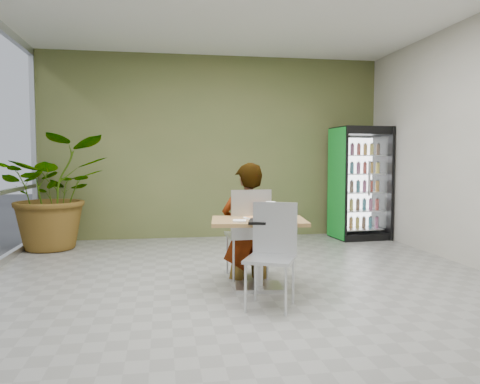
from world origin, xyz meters
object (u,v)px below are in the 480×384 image
Objects in this scene: seated_woman at (248,233)px; beverage_fridge at (360,183)px; chair_near at (272,246)px; potted_plant at (54,192)px; chair_far at (249,227)px; cafeteria_tray at (273,222)px; soda_cup at (271,210)px; dining_table at (259,239)px.

seated_woman is 0.85× the size of beverage_fridge.
chair_near is 0.59× the size of seated_woman.
potted_plant is at bearing 176.98° from beverage_fridge.
beverage_fridge reaches higher than potted_plant.
potted_plant reaches higher than chair_far.
seated_woman reaches higher than chair_far.
seated_woman is 3.43m from beverage_fridge.
cafeteria_tray is 0.24× the size of beverage_fridge.
soda_cup is at bearing -132.98° from beverage_fridge.
cafeteria_tray is at bearing -130.60° from beverage_fridge.
soda_cup reaches higher than dining_table.
chair_far is 0.11m from seated_woman.
chair_near is at bearing 89.84° from seated_woman.
dining_table is 3.76m from beverage_fridge.
chair_near is 0.34m from cafeteria_tray.
chair_near is 1.05m from seated_woman.
chair_near is at bearing -101.70° from soda_cup.
chair_far reaches higher than chair_near.
cafeteria_tray is 4.10m from potted_plant.
dining_table is 1.02× the size of chair_far.
soda_cup is at bearing 104.07° from chair_near.
soda_cup is (0.17, -0.45, 0.32)m from seated_woman.
chair_near is at bearing -103.91° from cafeteria_tray.
chair_near is 0.67m from soda_cup.
beverage_fridge is (2.40, 2.86, 0.44)m from dining_table.
soda_cup is 0.35m from cafeteria_tray.
beverage_fridge is at bearing -137.58° from chair_far.
cafeteria_tray is at bearing -99.92° from soda_cup.
cafeteria_tray is at bearing -74.54° from dining_table.
potted_plant reaches higher than chair_near.
chair_far is at bearing 98.48° from cafeteria_tray.
soda_cup is at bearing 80.08° from cafeteria_tray.
seated_woman is at bearing -40.69° from potted_plant.
chair_near is at bearing -129.18° from beverage_fridge.
dining_table is 2.26× the size of cafeteria_tray.
seated_woman is (-0.03, 0.48, -0.01)m from dining_table.
dining_table is 0.43m from chair_far.
chair_near is 0.50× the size of beverage_fridge.
soda_cup is 0.10× the size of potted_plant.
chair_near is 5.34× the size of soda_cup.
potted_plant is (-2.66, 2.74, 0.34)m from dining_table.
dining_table is 1.09× the size of chair_near.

